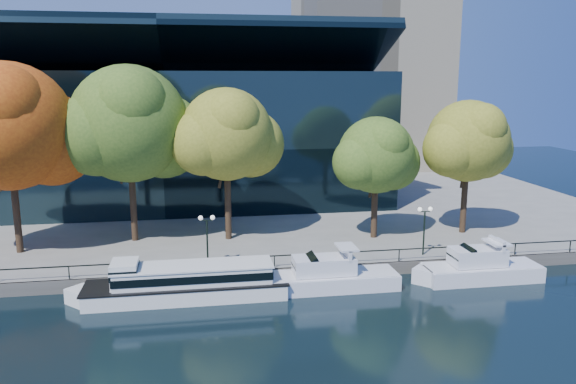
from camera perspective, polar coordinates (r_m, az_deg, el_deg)
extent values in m
plane|color=black|center=(40.35, -7.90, -10.84)|extent=(160.00, 160.00, 0.00)
cube|color=slate|center=(75.32, -8.70, 0.01)|extent=(90.00, 67.00, 1.00)
cube|color=#47443F|center=(43.02, -8.03, -8.70)|extent=(90.00, 0.25, 1.00)
cube|color=black|center=(42.73, -8.09, -6.78)|extent=(88.20, 0.08, 0.08)
cube|color=black|center=(42.89, -8.07, -7.41)|extent=(0.07, 0.07, 0.90)
cube|color=black|center=(69.82, -12.13, 5.23)|extent=(50.00, 24.00, 16.00)
cube|color=black|center=(65.50, -12.64, 13.15)|extent=(50.00, 17.14, 7.86)
cube|color=silver|center=(40.79, -10.22, -9.84)|extent=(13.88, 3.37, 1.09)
cube|color=black|center=(40.59, -10.25, -9.10)|extent=(14.16, 3.44, 0.12)
cube|color=silver|center=(41.53, -19.98, -9.98)|extent=(2.79, 2.79, 1.09)
cube|color=silver|center=(40.37, -9.57, -8.25)|extent=(10.83, 2.76, 1.19)
cube|color=black|center=(40.35, -9.57, -8.18)|extent=(10.97, 2.83, 0.55)
cube|color=silver|center=(40.16, -9.60, -7.38)|extent=(11.11, 2.90, 0.10)
cube|color=silver|center=(40.59, -16.24, -8.00)|extent=(1.78, 2.36, 1.78)
cube|color=black|center=(40.53, -16.26, -7.74)|extent=(1.83, 2.43, 0.69)
cube|color=silver|center=(41.97, 4.31, -9.03)|extent=(9.98, 2.85, 1.14)
cube|color=silver|center=(41.13, -2.56, -9.45)|extent=(2.18, 2.18, 1.14)
cube|color=silver|center=(41.76, 4.32, -8.28)|extent=(9.78, 2.80, 0.08)
cube|color=silver|center=(41.42, 3.66, -7.42)|extent=(4.49, 2.14, 1.24)
cube|color=black|center=(41.13, 1.88, -7.40)|extent=(1.97, 2.05, 1.56)
cube|color=silver|center=(41.55, 5.97, -6.09)|extent=(0.24, 2.22, 0.76)
cube|color=silver|center=(41.43, 5.98, -5.59)|extent=(1.33, 2.22, 0.14)
cube|color=silver|center=(45.96, 19.07, -7.77)|extent=(8.99, 2.80, 1.20)
cube|color=silver|center=(44.05, 13.87, -8.30)|extent=(2.20, 2.20, 1.20)
cube|color=silver|center=(45.76, 19.12, -7.04)|extent=(8.81, 2.74, 0.08)
cube|color=silver|center=(45.34, 18.68, -6.22)|extent=(4.04, 2.10, 1.30)
cube|color=black|center=(44.78, 17.36, -6.22)|extent=(1.83, 2.01, 1.51)
cube|color=silver|center=(45.80, 20.45, -4.92)|extent=(0.25, 2.18, 0.80)
cube|color=silver|center=(45.77, 20.46, -4.80)|extent=(1.40, 2.18, 0.15)
cylinder|color=black|center=(51.25, -25.94, -1.02)|extent=(0.56, 0.56, 8.40)
cylinder|color=black|center=(50.75, -25.66, 2.68)|extent=(1.29, 1.98, 4.19)
cylinder|color=black|center=(50.58, -26.76, 2.22)|extent=(1.19, 1.35, 3.74)
sphere|color=#932C0B|center=(50.40, -26.56, 5.99)|extent=(10.32, 10.32, 10.32)
sphere|color=#932C0B|center=(51.25, -22.90, 4.91)|extent=(7.74, 7.74, 7.74)
sphere|color=#932C0B|center=(48.17, -26.88, 7.93)|extent=(6.19, 6.19, 6.19)
cylinder|color=black|center=(51.42, -15.50, -0.27)|extent=(0.56, 0.56, 8.34)
cylinder|color=black|center=(51.03, -15.11, 3.40)|extent=(1.29, 1.97, 4.16)
cylinder|color=black|center=(50.68, -16.16, 2.95)|extent=(1.18, 1.34, 3.72)
sphere|color=#38561B|center=(50.58, -15.87, 6.69)|extent=(10.13, 10.13, 10.13)
sphere|color=#38561B|center=(51.96, -12.55, 5.56)|extent=(7.60, 7.60, 7.60)
sphere|color=#38561B|center=(49.99, -18.85, 5.59)|extent=(7.09, 7.09, 7.09)
sphere|color=#38561B|center=(48.41, -15.65, 8.61)|extent=(6.08, 6.08, 6.08)
cylinder|color=black|center=(50.44, -6.13, -0.58)|extent=(0.56, 0.56, 7.57)
cylinder|color=black|center=(50.14, -5.65, 2.81)|extent=(1.20, 1.82, 3.78)
cylinder|color=black|center=(49.64, -6.64, 2.38)|extent=(1.10, 1.25, 3.38)
sphere|color=olive|center=(49.58, -6.27, 5.85)|extent=(8.13, 8.13, 8.13)
sphere|color=olive|center=(51.07, -3.81, 4.90)|extent=(6.10, 6.10, 6.10)
sphere|color=olive|center=(48.77, -8.60, 4.97)|extent=(5.69, 5.69, 5.69)
sphere|color=olive|center=(47.87, -5.71, 7.37)|extent=(4.88, 4.88, 4.88)
cylinder|color=black|center=(51.39, 8.78, -1.29)|extent=(0.56, 0.56, 6.05)
cylinder|color=black|center=(51.27, 9.32, 1.37)|extent=(1.03, 1.52, 3.05)
cylinder|color=black|center=(50.56, 8.53, 1.01)|extent=(0.95, 1.06, 2.72)
sphere|color=#38561B|center=(50.60, 8.94, 3.73)|extent=(6.84, 6.84, 6.84)
sphere|color=#38561B|center=(52.29, 10.52, 2.98)|extent=(5.13, 5.13, 5.13)
sphere|color=#38561B|center=(49.51, 7.28, 3.01)|extent=(4.79, 4.79, 4.79)
sphere|color=#38561B|center=(49.28, 9.85, 4.90)|extent=(4.10, 4.10, 4.10)
cylinder|color=black|center=(54.91, 17.48, -0.42)|extent=(0.56, 0.56, 6.91)
cylinder|color=black|center=(54.85, 18.02, 2.42)|extent=(1.12, 1.69, 3.46)
cylinder|color=black|center=(54.04, 17.39, 2.06)|extent=(1.03, 1.17, 3.09)
sphere|color=olive|center=(54.14, 17.80, 4.95)|extent=(7.49, 7.49, 7.49)
sphere|color=olive|center=(56.19, 19.10, 4.13)|extent=(5.62, 5.62, 5.62)
sphere|color=olive|center=(52.70, 16.31, 4.26)|extent=(5.25, 5.25, 5.25)
sphere|color=olive|center=(52.87, 18.99, 6.17)|extent=(4.50, 4.50, 4.50)
cylinder|color=black|center=(43.67, -8.20, -5.21)|extent=(0.14, 0.14, 3.60)
cube|color=black|center=(43.18, -8.27, -2.86)|extent=(0.90, 0.06, 0.06)
sphere|color=white|center=(43.13, -8.87, -2.62)|extent=(0.36, 0.36, 0.36)
sphere|color=white|center=(43.14, -7.68, -2.58)|extent=(0.36, 0.36, 0.36)
cylinder|color=black|center=(47.31, 13.64, -4.12)|extent=(0.14, 0.14, 3.60)
cube|color=black|center=(46.86, 13.75, -1.94)|extent=(0.90, 0.06, 0.06)
sphere|color=white|center=(46.64, 13.25, -1.73)|extent=(0.36, 0.36, 0.36)
sphere|color=white|center=(46.99, 14.26, -1.68)|extent=(0.36, 0.36, 0.36)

